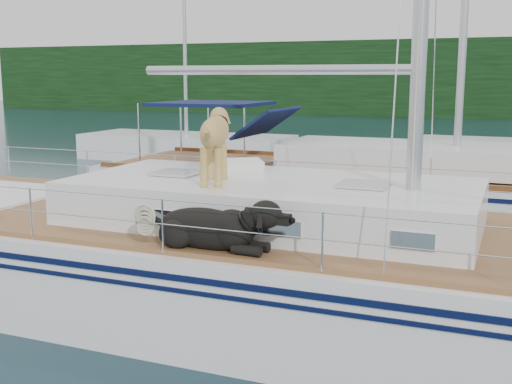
% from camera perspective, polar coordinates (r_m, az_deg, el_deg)
% --- Properties ---
extents(ground, '(120.00, 120.00, 0.00)m').
position_cam_1_polar(ground, '(9.05, -3.46, -10.01)').
color(ground, black).
rests_on(ground, ground).
extents(tree_line, '(90.00, 3.00, 6.00)m').
position_cam_1_polar(tree_line, '(52.77, 18.45, 9.56)').
color(tree_line, black).
rests_on(tree_line, ground).
extents(shore_bank, '(92.00, 1.00, 1.20)m').
position_cam_1_polar(shore_bank, '(54.03, 18.40, 7.02)').
color(shore_bank, '#595147').
rests_on(shore_bank, ground).
extents(main_sailboat, '(12.00, 3.80, 14.01)m').
position_cam_1_polar(main_sailboat, '(8.79, -2.98, -5.96)').
color(main_sailboat, white).
rests_on(main_sailboat, ground).
extents(neighbor_sailboat, '(11.00, 3.50, 13.30)m').
position_cam_1_polar(neighbor_sailboat, '(14.38, 8.10, 0.09)').
color(neighbor_sailboat, white).
rests_on(neighbor_sailboat, ground).
extents(bg_boat_west, '(8.00, 3.00, 11.65)m').
position_cam_1_polar(bg_boat_west, '(24.75, -6.17, 3.93)').
color(bg_boat_west, white).
rests_on(bg_boat_west, ground).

